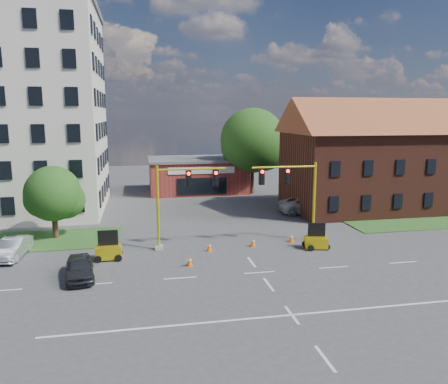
{
  "coord_description": "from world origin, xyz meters",
  "views": [
    {
      "loc": [
        -7.14,
        -25.24,
        9.84
      ],
      "look_at": [
        -0.35,
        10.0,
        3.41
      ],
      "focal_mm": 35.0,
      "sensor_mm": 36.0,
      "label": 1
    }
  ],
  "objects_px": {
    "signal_mast_west": "(180,196)",
    "signal_mast_east": "(294,192)",
    "trailer_east": "(316,241)",
    "pickup_white": "(308,205)",
    "trailer_west": "(109,251)",
    "sedan_dark": "(80,268)"
  },
  "relations": [
    {
      "from": "trailer_east",
      "to": "pickup_white",
      "type": "xyz_separation_m",
      "value": [
        3.85,
        11.22,
        0.25
      ]
    },
    {
      "from": "pickup_white",
      "to": "trailer_east",
      "type": "bearing_deg",
      "value": 162.45
    },
    {
      "from": "signal_mast_west",
      "to": "trailer_east",
      "type": "relative_size",
      "value": 3.35
    },
    {
      "from": "signal_mast_east",
      "to": "trailer_west",
      "type": "relative_size",
      "value": 3.16
    },
    {
      "from": "signal_mast_east",
      "to": "pickup_white",
      "type": "distance_m",
      "value": 10.95
    },
    {
      "from": "signal_mast_west",
      "to": "trailer_east",
      "type": "xyz_separation_m",
      "value": [
        9.81,
        -1.95,
        -3.34
      ]
    },
    {
      "from": "trailer_west",
      "to": "trailer_east",
      "type": "bearing_deg",
      "value": -1.84
    },
    {
      "from": "pickup_white",
      "to": "signal_mast_east",
      "type": "bearing_deg",
      "value": 153.29
    },
    {
      "from": "signal_mast_east",
      "to": "pickup_white",
      "type": "bearing_deg",
      "value": 61.92
    },
    {
      "from": "trailer_east",
      "to": "pickup_white",
      "type": "distance_m",
      "value": 11.86
    },
    {
      "from": "signal_mast_west",
      "to": "signal_mast_east",
      "type": "xyz_separation_m",
      "value": [
        8.71,
        0.0,
        0.0
      ]
    },
    {
      "from": "trailer_west",
      "to": "signal_mast_west",
      "type": "bearing_deg",
      "value": 16.69
    },
    {
      "from": "signal_mast_west",
      "to": "pickup_white",
      "type": "xyz_separation_m",
      "value": [
        13.66,
        9.27,
        -3.09
      ]
    },
    {
      "from": "signal_mast_east",
      "to": "pickup_white",
      "type": "relative_size",
      "value": 1.04
    },
    {
      "from": "trailer_east",
      "to": "pickup_white",
      "type": "height_order",
      "value": "trailer_east"
    },
    {
      "from": "signal_mast_west",
      "to": "trailer_west",
      "type": "height_order",
      "value": "signal_mast_west"
    },
    {
      "from": "trailer_east",
      "to": "sedan_dark",
      "type": "height_order",
      "value": "trailer_east"
    },
    {
      "from": "trailer_east",
      "to": "pickup_white",
      "type": "relative_size",
      "value": 0.31
    },
    {
      "from": "signal_mast_east",
      "to": "trailer_east",
      "type": "distance_m",
      "value": 4.02
    },
    {
      "from": "signal_mast_west",
      "to": "sedan_dark",
      "type": "height_order",
      "value": "signal_mast_west"
    },
    {
      "from": "signal_mast_west",
      "to": "signal_mast_east",
      "type": "height_order",
      "value": "same"
    },
    {
      "from": "trailer_west",
      "to": "signal_mast_east",
      "type": "bearing_deg",
      "value": 6.08
    }
  ]
}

